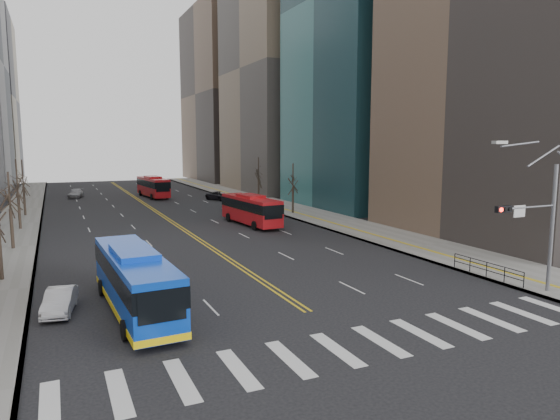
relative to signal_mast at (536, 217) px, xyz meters
name	(u,v)px	position (x,y,z in m)	size (l,w,h in m)	color
ground	(359,345)	(-13.77, -2.00, -4.86)	(220.00, 220.00, 0.00)	black
sidewalk_right	(287,208)	(3.73, 43.00, -4.78)	(7.00, 130.00, 0.15)	gray
sidewalk_left	(18,224)	(-30.27, 43.00, -4.78)	(5.00, 130.00, 0.15)	gray
crosswalk	(359,345)	(-13.77, -2.00, -4.85)	(26.70, 4.00, 0.01)	silver
centerline	(149,207)	(-13.77, 53.00, -4.85)	(0.55, 100.00, 0.01)	gold
office_towers	(130,53)	(-13.64, 66.51, 19.07)	(83.00, 134.00, 58.00)	gray
signal_mast	(536,217)	(0.00, 0.00, 0.00)	(5.37, 0.37, 9.39)	slate
pedestrian_railing	(487,267)	(0.53, 4.00, -4.03)	(0.06, 6.06, 1.02)	black
street_trees	(111,186)	(-20.94, 32.55, 0.02)	(35.20, 47.20, 7.60)	#2F261D
blue_bus	(135,279)	(-22.44, 7.00, -3.00)	(3.25, 12.31, 3.55)	#0D40C3
red_bus_near	(251,208)	(-6.02, 31.97, -2.93)	(3.44, 11.08, 3.47)	red
red_bus_far	(153,186)	(-10.81, 66.02, -2.84)	(3.74, 11.66, 3.63)	red
car_white	(60,301)	(-26.27, 8.55, -4.19)	(1.40, 4.02, 1.33)	silver
car_dark_mid	(249,204)	(-1.27, 44.88, -4.09)	(1.82, 4.52, 1.54)	black
car_silver	(76,193)	(-22.96, 70.73, -4.14)	(2.00, 4.92, 1.43)	gray
car_dark_far	(220,196)	(-1.77, 57.13, -4.17)	(2.29, 4.96, 1.38)	black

